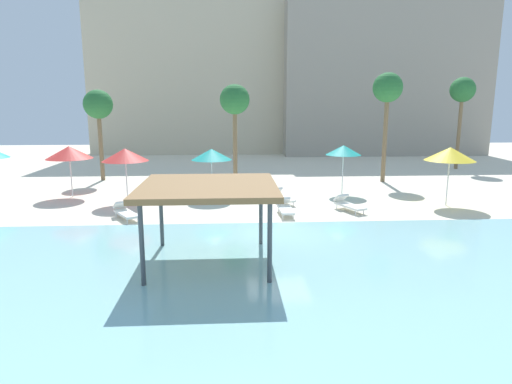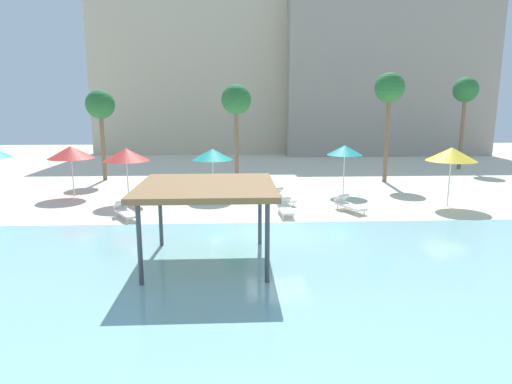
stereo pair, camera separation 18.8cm
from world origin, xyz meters
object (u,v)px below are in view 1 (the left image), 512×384
(beach_umbrella_red_3, at_px, (125,155))
(palm_tree_0, at_px, (462,92))
(lounge_chair_4, at_px, (125,212))
(beach_umbrella_red_0, at_px, (69,152))
(beach_umbrella_teal_2, at_px, (212,154))
(beach_umbrella_teal_1, at_px, (343,150))
(shade_pavilion, at_px, (208,189))
(palm_tree_3, at_px, (388,91))
(lounge_chair_6, at_px, (348,204))
(palm_tree_1, at_px, (235,102))
(lounge_chair_2, at_px, (281,197))
(beach_umbrella_yellow_4, at_px, (450,154))
(lounge_chair_1, at_px, (165,193))
(lounge_chair_3, at_px, (285,207))
(palm_tree_2, at_px, (98,106))

(beach_umbrella_red_3, distance_m, palm_tree_0, 26.06)
(lounge_chair_4, height_order, palm_tree_0, palm_tree_0)
(beach_umbrella_red_0, distance_m, beach_umbrella_teal_2, 7.85)
(beach_umbrella_red_0, relative_size, beach_umbrella_teal_1, 1.01)
(shade_pavilion, relative_size, palm_tree_3, 0.61)
(lounge_chair_6, bearing_deg, shade_pavilion, -66.35)
(palm_tree_0, distance_m, palm_tree_1, 18.45)
(palm_tree_1, bearing_deg, lounge_chair_2, -69.64)
(beach_umbrella_yellow_4, xyz_separation_m, palm_tree_0, (7.01, 12.53, 3.33))
(lounge_chair_6, bearing_deg, palm_tree_0, 114.16)
(shade_pavilion, height_order, beach_umbrella_teal_2, beach_umbrella_teal_2)
(beach_umbrella_teal_2, relative_size, lounge_chair_1, 1.40)
(beach_umbrella_red_0, height_order, beach_umbrella_teal_1, beach_umbrella_red_0)
(lounge_chair_4, relative_size, palm_tree_1, 0.30)
(lounge_chair_6, bearing_deg, lounge_chair_3, -103.28)
(beach_umbrella_teal_1, xyz_separation_m, lounge_chair_4, (-11.19, -5.04, -2.18))
(palm_tree_1, bearing_deg, palm_tree_3, -1.03)
(lounge_chair_3, height_order, palm_tree_0, palm_tree_0)
(beach_umbrella_red_0, height_order, palm_tree_3, palm_tree_3)
(beach_umbrella_teal_2, distance_m, beach_umbrella_red_3, 4.49)
(palm_tree_0, relative_size, palm_tree_1, 1.13)
(beach_umbrella_teal_1, xyz_separation_m, lounge_chair_1, (-9.99, -0.93, -2.18))
(lounge_chair_2, bearing_deg, palm_tree_2, -146.64)
(lounge_chair_2, height_order, palm_tree_0, palm_tree_0)
(lounge_chair_2, bearing_deg, beach_umbrella_teal_2, -134.13)
(lounge_chair_6, xyz_separation_m, palm_tree_1, (-5.34, 8.08, 4.88))
(beach_umbrella_red_0, distance_m, palm_tree_0, 28.56)
(lounge_chair_1, xyz_separation_m, lounge_chair_2, (6.19, -1.29, 0.00))
(palm_tree_1, xyz_separation_m, palm_tree_2, (-8.97, 1.52, -0.29))
(beach_umbrella_teal_1, bearing_deg, palm_tree_0, 38.62)
(beach_umbrella_teal_1, bearing_deg, lounge_chair_4, -155.74)
(beach_umbrella_teal_1, distance_m, lounge_chair_6, 4.73)
(palm_tree_0, relative_size, palm_tree_3, 1.01)
(beach_umbrella_red_3, distance_m, lounge_chair_6, 11.52)
(lounge_chair_4, bearing_deg, palm_tree_2, 168.15)
(beach_umbrella_teal_2, bearing_deg, shade_pavilion, -88.33)
(beach_umbrella_teal_2, height_order, palm_tree_3, palm_tree_3)
(shade_pavilion, xyz_separation_m, lounge_chair_1, (-2.85, 10.01, -2.12))
(beach_umbrella_teal_1, distance_m, lounge_chair_4, 12.46)
(beach_umbrella_red_3, bearing_deg, shade_pavilion, -63.02)
(lounge_chair_1, bearing_deg, lounge_chair_6, 102.52)
(lounge_chair_2, xyz_separation_m, lounge_chair_6, (3.05, -1.91, 0.00))
(lounge_chair_4, xyz_separation_m, palm_tree_0, (22.75, 14.28, 5.63))
(beach_umbrella_red_0, bearing_deg, beach_umbrella_teal_2, -5.71)
(beach_umbrella_yellow_4, bearing_deg, beach_umbrella_teal_1, 144.06)
(lounge_chair_1, xyz_separation_m, palm_tree_2, (-5.07, 6.40, 4.60))
(lounge_chair_1, distance_m, lounge_chair_2, 6.32)
(beach_umbrella_teal_2, height_order, palm_tree_1, palm_tree_1)
(shade_pavilion, height_order, beach_umbrella_red_0, beach_umbrella_red_0)
(shade_pavilion, distance_m, palm_tree_2, 18.39)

